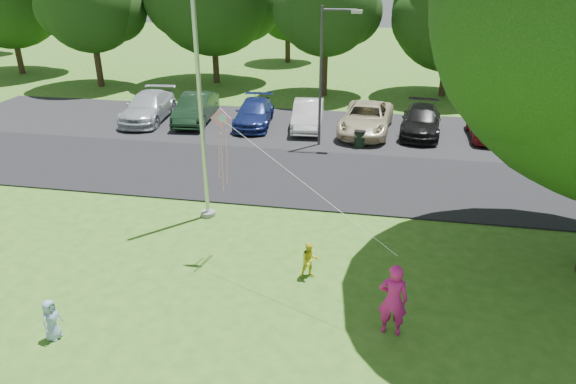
% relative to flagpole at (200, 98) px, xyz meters
% --- Properties ---
extents(ground, '(120.00, 120.00, 0.00)m').
position_rel_flagpole_xyz_m(ground, '(3.50, -5.00, -4.17)').
color(ground, '#34671B').
rests_on(ground, ground).
extents(park_road, '(60.00, 6.00, 0.06)m').
position_rel_flagpole_xyz_m(park_road, '(3.50, 4.00, -4.14)').
color(park_road, black).
rests_on(park_road, ground).
extents(parking_strip, '(42.00, 7.00, 0.06)m').
position_rel_flagpole_xyz_m(parking_strip, '(3.50, 10.50, -4.14)').
color(parking_strip, black).
rests_on(parking_strip, ground).
extents(flagpole, '(0.50, 0.50, 10.00)m').
position_rel_flagpole_xyz_m(flagpole, '(0.00, 0.00, 0.00)').
color(flagpole, '#B7BABF').
rests_on(flagpole, ground).
extents(street_lamp, '(1.78, 0.25, 6.33)m').
position_rel_flagpole_xyz_m(street_lamp, '(3.12, 8.01, -0.36)').
color(street_lamp, '#3F3F44').
rests_on(street_lamp, ground).
extents(trash_can, '(0.54, 0.54, 0.85)m').
position_rel_flagpole_xyz_m(trash_can, '(4.79, 8.00, -3.74)').
color(trash_can, black).
rests_on(trash_can, ground).
extents(tree_row, '(64.35, 11.94, 10.88)m').
position_rel_flagpole_xyz_m(tree_row, '(5.09, 19.23, 1.55)').
color(tree_row, '#332316').
rests_on(tree_row, ground).
extents(horizon_trees, '(77.46, 7.20, 7.02)m').
position_rel_flagpole_xyz_m(horizon_trees, '(7.56, 28.88, 0.14)').
color(horizon_trees, '#332316').
rests_on(horizon_trees, ground).
extents(parked_cars, '(23.21, 5.47, 1.48)m').
position_rel_flagpole_xyz_m(parked_cars, '(3.46, 10.47, -3.40)').
color(parked_cars, '#B2B7BF').
rests_on(parked_cars, ground).
extents(woman, '(0.71, 0.49, 1.88)m').
position_rel_flagpole_xyz_m(woman, '(6.24, -5.08, -3.23)').
color(woman, '#CF1B84').
rests_on(woman, ground).
extents(child_yellow, '(0.64, 0.58, 1.07)m').
position_rel_flagpole_xyz_m(child_yellow, '(4.01, -3.10, -3.63)').
color(child_yellow, yellow).
rests_on(child_yellow, ground).
extents(child_blue, '(0.42, 0.56, 1.05)m').
position_rel_flagpole_xyz_m(child_blue, '(-1.54, -6.71, -3.64)').
color(child_blue, '#8BA2D6').
rests_on(child_blue, ground).
extents(kite, '(5.14, 3.06, 2.55)m').
position_rel_flagpole_xyz_m(kite, '(1.51, -2.35, -0.41)').
color(kite, pink).
rests_on(kite, ground).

